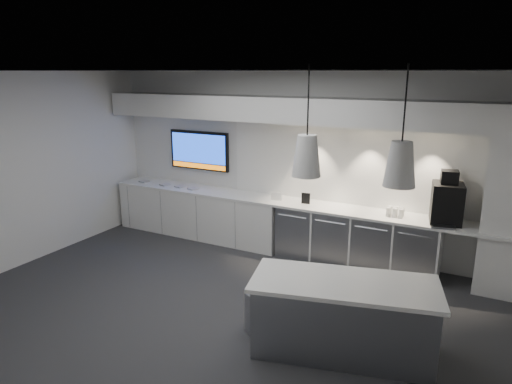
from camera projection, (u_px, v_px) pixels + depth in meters
The scene contains 27 objects.
floor at pixel (218, 307), 5.97m from camera, with size 7.00×7.00×0.00m, color #303032.
ceiling at pixel (212, 71), 5.20m from camera, with size 7.00×7.00×0.00m, color black.
wall_back at pixel (294, 162), 7.73m from camera, with size 7.00×7.00×0.00m, color white.
wall_front at pixel (37, 275), 3.44m from camera, with size 7.00×7.00×0.00m, color white.
wall_left at pixel (26, 170), 7.15m from camera, with size 7.00×7.00×0.00m, color white.
back_counter at pixel (286, 202), 7.61m from camera, with size 6.80×0.65×0.04m, color white.
left_base_cabinets at pixel (200, 213), 8.51m from camera, with size 3.30×0.63×0.86m, color white.
fridge_unit_a at pixel (299, 230), 7.62m from camera, with size 0.60×0.61×0.85m, color gray.
fridge_unit_b at pixel (335, 236), 7.34m from camera, with size 0.60×0.61×0.85m, color gray.
fridge_unit_c at pixel (375, 243), 7.06m from camera, with size 0.60×0.61×0.85m, color gray.
fridge_unit_d at pixel (417, 250), 6.78m from camera, with size 0.60×0.61×0.85m, color gray.
backsplash at pixel (364, 166), 7.17m from camera, with size 4.60×0.03×1.30m, color white.
soffit at pixel (288, 110), 7.24m from camera, with size 6.90×0.60×0.40m, color white.
column at pixel (506, 202), 6.10m from camera, with size 0.55×0.55×2.60m, color white.
wall_tv at pixel (199, 150), 8.52m from camera, with size 1.25×0.07×0.72m.
island at pixel (343, 317), 4.93m from camera, with size 2.12×1.29×0.84m.
bin at pixel (259, 310), 5.40m from camera, with size 0.36×0.36×0.50m, color gray.
coffee_machine at pixel (447, 201), 6.45m from camera, with size 0.49×0.64×0.76m.
sign_black at pixel (306, 198), 7.42m from camera, with size 0.14×0.02×0.18m, color black.
sign_white at pixel (276, 196), 7.61m from camera, with size 0.18×0.02×0.14m, color white.
cup_cluster at pixel (395, 212), 6.77m from camera, with size 0.25×0.16×0.14m, color silver, non-canonical shape.
tray_a at pixel (144, 181), 8.89m from camera, with size 0.16×0.16×0.03m, color #A7A7A7.
tray_b at pixel (165, 185), 8.64m from camera, with size 0.16×0.16×0.03m, color #A7A7A7.
tray_c at pixel (180, 186), 8.50m from camera, with size 0.16×0.16×0.03m, color #A7A7A7.
tray_d at pixel (193, 189), 8.34m from camera, with size 0.16×0.16×0.03m, color #A7A7A7.
pendant_left at pixel (307, 156), 4.70m from camera, with size 0.30×0.30×1.13m.
pendant_right at pixel (400, 164), 4.28m from camera, with size 0.30×0.30×1.13m.
Camera 1 is at (2.93, -4.55, 3.00)m, focal length 32.00 mm.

